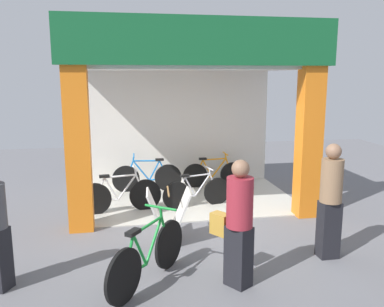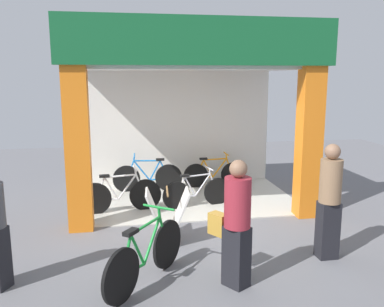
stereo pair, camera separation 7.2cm
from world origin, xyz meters
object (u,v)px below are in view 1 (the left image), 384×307
pedestrian_0 (330,200)px  sandwich_board_sign (169,217)px  bicycle_inside_0 (214,174)px  bicycle_parked_0 (148,256)px  bicycle_inside_1 (120,195)px  bicycle_inside_3 (147,177)px  bicycle_inside_2 (197,192)px  pedestrian_2 (238,222)px

pedestrian_0 → sandwich_board_sign: bearing=157.1°
bicycle_inside_0 → bicycle_parked_0: 4.81m
sandwich_board_sign → bicycle_inside_1: bearing=115.0°
bicycle_inside_0 → bicycle_parked_0: bearing=-113.3°
bicycle_inside_3 → pedestrian_0: size_ratio=0.93×
bicycle_inside_2 → pedestrian_0: size_ratio=0.84×
bicycle_inside_0 → pedestrian_0: 4.18m
bicycle_inside_3 → bicycle_inside_0: bearing=3.8°
pedestrian_2 → sandwich_board_sign: bearing=114.7°
bicycle_parked_0 → sandwich_board_sign: (0.43, 1.30, 0.05)m
bicycle_parked_0 → pedestrian_2: size_ratio=0.86×
bicycle_parked_0 → bicycle_inside_3: bearing=85.9°
bicycle_parked_0 → pedestrian_2: bearing=-10.8°
sandwich_board_sign → pedestrian_2: 1.72m
bicycle_inside_1 → sandwich_board_sign: 1.78m
bicycle_inside_1 → sandwich_board_sign: bearing=-65.0°
bicycle_parked_0 → bicycle_inside_2: bearing=67.8°
bicycle_inside_1 → pedestrian_0: size_ratio=0.94×
pedestrian_0 → bicycle_inside_0: bearing=100.9°
bicycle_inside_0 → bicycle_parked_0: bicycle_parked_0 is taller
bicycle_inside_2 → sandwich_board_sign: 1.86m
sandwich_board_sign → pedestrian_2: bearing=-65.3°
bicycle_inside_2 → bicycle_inside_3: bicycle_inside_3 is taller
bicycle_inside_2 → bicycle_parked_0: size_ratio=1.02×
bicycle_inside_0 → bicycle_inside_1: size_ratio=0.94×
bicycle_inside_0 → bicycle_inside_3: (-1.60, -0.11, 0.02)m
bicycle_inside_3 → bicycle_parked_0: size_ratio=1.13×
bicycle_inside_0 → sandwich_board_sign: 3.45m
bicycle_inside_2 → bicycle_parked_0: 3.22m
bicycle_inside_2 → bicycle_inside_3: size_ratio=0.90×
bicycle_inside_2 → bicycle_parked_0: bicycle_parked_0 is taller
pedestrian_0 → bicycle_inside_3: bearing=120.9°
bicycle_inside_3 → sandwich_board_sign: bearing=-87.7°
bicycle_inside_2 → bicycle_inside_3: bearing=124.3°
pedestrian_0 → pedestrian_2: pedestrian_0 is taller
bicycle_inside_3 → bicycle_parked_0: bearing=-94.1°
bicycle_inside_0 → bicycle_inside_3: 1.60m
bicycle_inside_3 → bicycle_inside_2: bearing=-55.7°
pedestrian_0 → bicycle_inside_1: bearing=139.5°
bicycle_inside_2 → sandwich_board_sign: bearing=-115.1°
sandwich_board_sign → pedestrian_0: bearing=-22.9°
bicycle_parked_0 → sandwich_board_sign: 1.37m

